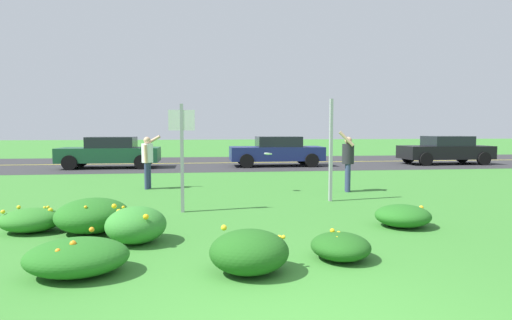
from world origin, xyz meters
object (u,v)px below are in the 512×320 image
at_px(sign_post_by_roadside, 331,150).
at_px(person_catcher_dark_shirt, 348,159).
at_px(car_dark_green_center_right, 110,152).
at_px(car_navy_center_left, 277,151).
at_px(sign_post_near_path, 182,147).
at_px(person_thrower_white_shirt, 148,158).
at_px(car_black_leftmost, 446,150).
at_px(frisbee_white, 268,154).

height_order(sign_post_by_roadside, person_catcher_dark_shirt, sign_post_by_roadside).
bearing_deg(person_catcher_dark_shirt, car_dark_green_center_right, 134.12).
bearing_deg(sign_post_by_roadside, car_navy_center_left, 87.40).
xyz_separation_m(sign_post_near_path, car_dark_green_center_right, (-3.77, 11.12, -0.69)).
height_order(person_thrower_white_shirt, car_black_leftmost, person_thrower_white_shirt).
relative_size(sign_post_by_roadside, car_black_leftmost, 0.57).
relative_size(frisbee_white, car_navy_center_left, 0.05).
distance_m(sign_post_near_path, sign_post_by_roadside, 3.76).
bearing_deg(person_thrower_white_shirt, person_catcher_dark_shirt, -12.83).
bearing_deg(frisbee_white, car_dark_green_center_right, 125.80).
height_order(person_thrower_white_shirt, car_navy_center_left, person_thrower_white_shirt).
xyz_separation_m(car_navy_center_left, car_dark_green_center_right, (-7.86, 0.00, 0.00)).
xyz_separation_m(sign_post_by_roadside, person_thrower_white_shirt, (-4.83, 2.83, -0.34)).
bearing_deg(sign_post_by_roadside, car_black_leftmost, 47.41).
height_order(person_catcher_dark_shirt, car_navy_center_left, person_catcher_dark_shirt).
distance_m(frisbee_white, car_dark_green_center_right, 10.41).
bearing_deg(car_black_leftmost, car_navy_center_left, 180.00).
height_order(person_thrower_white_shirt, car_dark_green_center_right, person_thrower_white_shirt).
height_order(person_catcher_dark_shirt, car_black_leftmost, person_catcher_dark_shirt).
bearing_deg(person_catcher_dark_shirt, person_thrower_white_shirt, 167.17).
bearing_deg(person_thrower_white_shirt, sign_post_near_path, -72.54).
bearing_deg(person_catcher_dark_shirt, car_black_leftmost, 46.02).
relative_size(sign_post_by_roadside, frisbee_white, 10.83).
relative_size(sign_post_near_path, car_navy_center_left, 0.52).
distance_m(sign_post_by_roadside, person_catcher_dark_shirt, 1.83).
bearing_deg(frisbee_white, car_navy_center_left, 78.08).
relative_size(car_navy_center_left, car_dark_green_center_right, 1.00).
height_order(sign_post_by_roadside, car_black_leftmost, sign_post_by_roadside).
bearing_deg(sign_post_by_roadside, frisbee_white, 127.51).
bearing_deg(person_thrower_white_shirt, car_black_leftmost, 27.35).
height_order(car_black_leftmost, car_dark_green_center_right, same).
xyz_separation_m(person_catcher_dark_shirt, car_black_leftmost, (8.34, 8.65, -0.22)).
height_order(sign_post_by_roadside, car_dark_green_center_right, sign_post_by_roadside).
bearing_deg(car_black_leftmost, person_catcher_dark_shirt, -133.98).
height_order(sign_post_near_path, frisbee_white, sign_post_near_path).
bearing_deg(person_catcher_dark_shirt, car_navy_center_left, 93.47).
xyz_separation_m(sign_post_near_path, person_thrower_white_shirt, (-1.19, 3.79, -0.49)).
xyz_separation_m(frisbee_white, car_dark_green_center_right, (-6.08, 8.43, -0.37)).
distance_m(car_black_leftmost, car_dark_green_center_right, 16.73).
xyz_separation_m(car_black_leftmost, car_dark_green_center_right, (-16.73, 0.00, 0.00)).
xyz_separation_m(sign_post_by_roadside, frisbee_white, (-1.32, 1.72, -0.18)).
distance_m(car_navy_center_left, car_dark_green_center_right, 7.86).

